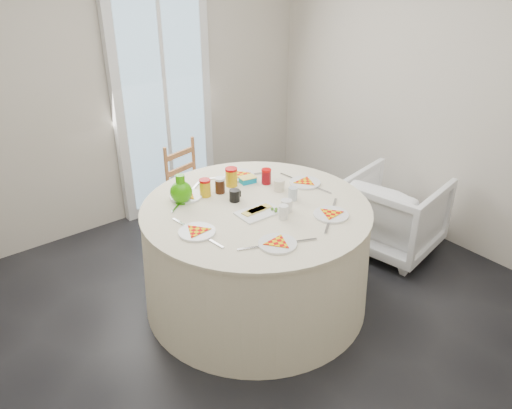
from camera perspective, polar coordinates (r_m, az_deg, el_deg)
floor at (r=3.67m, az=0.69°, el=-12.98°), size 4.00×4.00×0.00m
wall_back at (r=4.64m, az=-15.48°, el=13.12°), size 4.00×0.02×2.60m
wall_right at (r=4.47m, az=21.50°, el=11.70°), size 0.02×4.00×2.60m
glass_door at (r=4.83m, az=-10.49°, el=11.10°), size 1.00×0.08×2.10m
table at (r=3.64m, az=0.00°, el=-5.95°), size 1.63×1.63×0.83m
wooden_chair at (r=4.47m, az=-7.07°, el=2.00°), size 0.46×0.45×0.87m
armchair at (r=4.40m, az=15.58°, el=-0.43°), size 0.80×0.84×0.75m
place_settings at (r=3.43m, az=0.00°, el=-0.44°), size 1.67×1.67×0.02m
jar_cluster at (r=3.64m, az=-2.38°, el=2.13°), size 0.60×0.42×0.16m
butter_tub at (r=3.77m, az=-0.96°, el=2.49°), size 0.13×0.11×0.05m
green_pitcher at (r=3.48m, az=-8.56°, el=1.50°), size 0.19×0.19×0.20m
cheese_platter at (r=3.34m, az=0.31°, el=-1.23°), size 0.30×0.20×0.04m
mugs_glasses at (r=3.50m, az=1.08°, el=0.87°), size 0.62×0.62×0.10m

